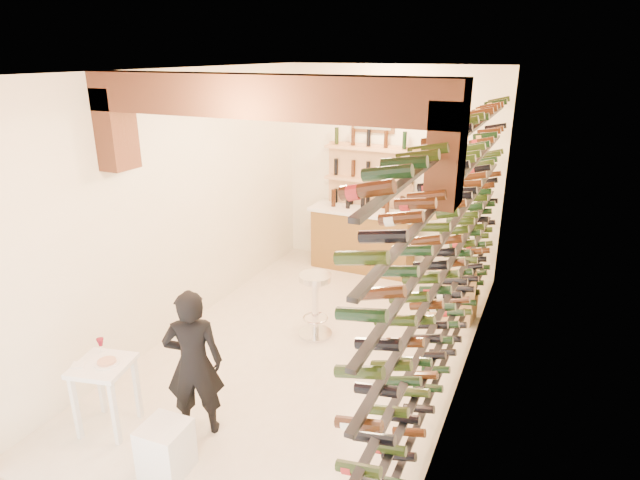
# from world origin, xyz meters

# --- Properties ---
(ground) EXTENTS (6.00, 6.00, 0.00)m
(ground) POSITION_xyz_m (0.00, 0.00, 0.00)
(ground) COLOR silver
(ground) RESTS_ON ground
(room_shell) EXTENTS (3.52, 6.02, 3.21)m
(room_shell) POSITION_xyz_m (0.00, -0.26, 2.25)
(room_shell) COLOR white
(room_shell) RESTS_ON ground
(wine_rack) EXTENTS (0.32, 5.70, 2.56)m
(wine_rack) POSITION_xyz_m (1.53, 0.00, 1.55)
(wine_rack) COLOR black
(wine_rack) RESTS_ON ground
(back_counter) EXTENTS (1.70, 0.62, 1.29)m
(back_counter) POSITION_xyz_m (-0.30, 2.65, 0.53)
(back_counter) COLOR brown
(back_counter) RESTS_ON ground
(back_shelving) EXTENTS (1.40, 0.31, 2.73)m
(back_shelving) POSITION_xyz_m (-0.30, 2.89, 1.17)
(back_shelving) COLOR tan
(back_shelving) RESTS_ON ground
(tasting_table) EXTENTS (0.58, 0.58, 0.85)m
(tasting_table) POSITION_xyz_m (-1.13, -2.03, 0.57)
(tasting_table) COLOR white
(tasting_table) RESTS_ON ground
(white_stool) EXTENTS (0.38, 0.38, 0.46)m
(white_stool) POSITION_xyz_m (-0.27, -2.26, 0.23)
(white_stool) COLOR white
(white_stool) RESTS_ON ground
(person) EXTENTS (0.63, 0.56, 1.44)m
(person) POSITION_xyz_m (-0.35, -1.71, 0.72)
(person) COLOR black
(person) RESTS_ON ground
(chrome_barstool) EXTENTS (0.42, 0.42, 0.82)m
(chrome_barstool) POSITION_xyz_m (-0.09, 0.35, 0.48)
(chrome_barstool) COLOR silver
(chrome_barstool) RESTS_ON ground
(crate_lower) EXTENTS (0.58, 0.43, 0.33)m
(crate_lower) POSITION_xyz_m (1.40, 1.53, 0.16)
(crate_lower) COLOR tan
(crate_lower) RESTS_ON ground
(crate_upper) EXTENTS (0.56, 0.42, 0.30)m
(crate_upper) POSITION_xyz_m (1.40, 1.53, 0.48)
(crate_upper) COLOR tan
(crate_upper) RESTS_ON crate_lower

